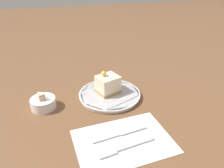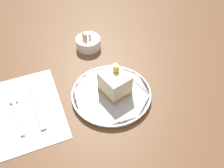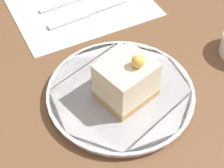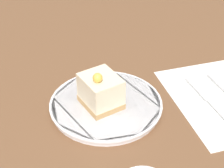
# 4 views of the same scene
# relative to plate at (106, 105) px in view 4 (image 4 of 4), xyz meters

# --- Properties ---
(ground_plane) EXTENTS (4.00, 4.00, 0.00)m
(ground_plane) POSITION_rel_plate_xyz_m (-0.03, -0.04, -0.01)
(ground_plane) COLOR brown
(plate) EXTENTS (0.22, 0.22, 0.01)m
(plate) POSITION_rel_plate_xyz_m (0.00, 0.00, 0.00)
(plate) COLOR white
(plate) RESTS_ON ground_plane
(cake_slice) EXTENTS (0.09, 0.09, 0.08)m
(cake_slice) POSITION_rel_plate_xyz_m (0.01, 0.00, 0.04)
(cake_slice) COLOR #AD8451
(cake_slice) RESTS_ON plate
(napkin) EXTENTS (0.20, 0.27, 0.00)m
(napkin) POSITION_rel_plate_xyz_m (-0.23, 0.02, -0.01)
(napkin) COLOR white
(napkin) RESTS_ON ground_plane
(knife) EXTENTS (0.03, 0.16, 0.00)m
(knife) POSITION_rel_plate_xyz_m (-0.20, 0.01, -0.00)
(knife) COLOR silver
(knife) RESTS_ON napkin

